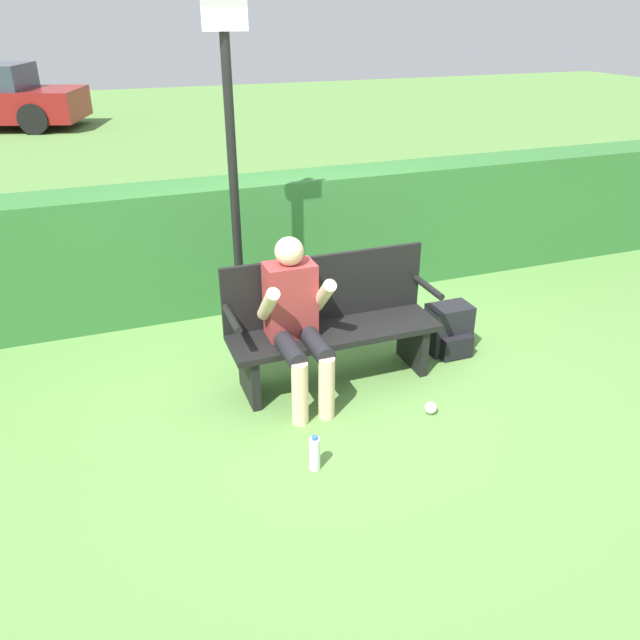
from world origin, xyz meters
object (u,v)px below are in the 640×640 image
object	(u,v)px
person_seated	(296,316)
backpack	(449,330)
water_bottle	(315,453)
park_bench	(331,322)
signpost	(233,163)

from	to	relation	value
person_seated	backpack	distance (m)	1.42
person_seated	water_bottle	world-z (taller)	person_seated
park_bench	backpack	size ratio (longest dim) A/B	3.88
park_bench	water_bottle	bearing A→B (deg)	-116.40
park_bench	backpack	xyz separation A→B (m)	(1.02, 0.02, -0.26)
water_bottle	park_bench	bearing A→B (deg)	63.60
backpack	water_bottle	xyz separation A→B (m)	(-1.50, -0.99, -0.07)
park_bench	person_seated	world-z (taller)	person_seated
person_seated	signpost	distance (m)	1.27
park_bench	signpost	xyz separation A→B (m)	(-0.48, 0.77, 1.03)
park_bench	signpost	size ratio (longest dim) A/B	0.58
water_bottle	backpack	bearing A→B (deg)	33.31
backpack	signpost	size ratio (longest dim) A/B	0.15
signpost	park_bench	bearing A→B (deg)	-57.77
water_bottle	signpost	bearing A→B (deg)	90.16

